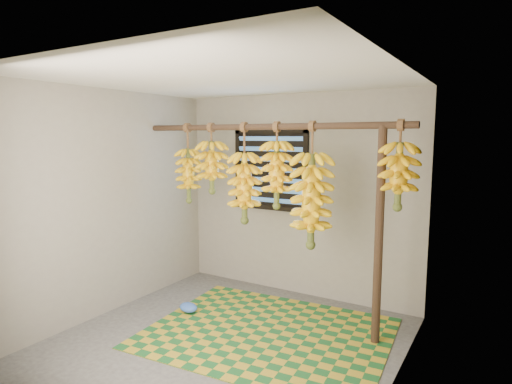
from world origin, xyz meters
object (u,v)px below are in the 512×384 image
Objects in this scene: woven_mat at (268,333)px; banana_bunch_e at (311,201)px; banana_bunch_b at (212,167)px; banana_bunch_d at (277,175)px; support_post at (379,238)px; banana_bunch_c at (244,188)px; banana_bunch_a at (189,175)px; plastic_bag at (188,307)px; banana_bunch_f at (399,176)px.

woven_mat is 1.36m from banana_bunch_e.
woven_mat is at bearing -21.02° from banana_bunch_b.
banana_bunch_b is at bearing 180.00° from banana_bunch_d.
banana_bunch_c reaches higher than support_post.
banana_bunch_c is 0.77m from banana_bunch_e.
banana_bunch_a is 1.15m from banana_bunch_d.
banana_bunch_c is (0.43, -0.00, -0.20)m from banana_bunch_b.
banana_bunch_b reaches higher than woven_mat.
plastic_bag is 0.27× the size of banana_bunch_d.
banana_bunch_b is at bearing 78.40° from plastic_bag.
banana_bunch_a is at bearing 164.30° from woven_mat.
banana_bunch_e is at bearing 0.00° from banana_bunch_c.
plastic_bag is 0.26× the size of banana_bunch_a.
plastic_bag is 0.30× the size of banana_bunch_b.
banana_bunch_a reaches higher than woven_mat.
banana_bunch_e reaches higher than plastic_bag.
plastic_bag is 1.75m from banana_bunch_d.
woven_mat is 2.13× the size of banana_bunch_c.
plastic_bag is at bearing -54.00° from banana_bunch_a.
banana_bunch_c reaches higher than plastic_bag.
banana_bunch_a is 1.54m from banana_bunch_e.
support_post is at bearing 0.00° from banana_bunch_e.
plastic_bag is 1.47m from banana_bunch_a.
woven_mat is 9.78× the size of plastic_bag.
plastic_bag is at bearing -164.24° from banana_bunch_e.
banana_bunch_b is 0.99× the size of banana_bunch_f.
banana_bunch_e is (1.53, 0.00, -0.18)m from banana_bunch_a.
banana_bunch_d is at bearing 180.00° from banana_bunch_f.
support_post is 1.94m from banana_bunch_b.
banana_bunch_c is (-1.43, -0.00, 0.36)m from support_post.
banana_bunch_c is at bearing 144.07° from woven_mat.
banana_bunch_c is at bearing -0.00° from banana_bunch_b.
banana_bunch_b is (0.07, 0.36, 1.51)m from plastic_bag.
banana_bunch_e is at bearing 15.76° from plastic_bag.
banana_bunch_c is 1.59m from banana_bunch_f.
banana_bunch_f is (0.15, 0.00, 0.56)m from support_post.
support_post is at bearing 0.00° from banana_bunch_c.
banana_bunch_b is at bearing 180.00° from banana_bunch_f.
banana_bunch_a is 0.77m from banana_bunch_c.
banana_bunch_d is (-1.05, 0.00, 0.52)m from support_post.
support_post is at bearing 20.19° from woven_mat.
banana_bunch_a and banana_bunch_c have the same top height.
support_post is 1.42m from woven_mat.
support_post is 0.58m from banana_bunch_f.
banana_bunch_d is (0.39, 0.00, 0.16)m from banana_bunch_c.
banana_bunch_b is (-0.91, 0.35, 1.56)m from woven_mat.
banana_bunch_e is 1.57× the size of banana_bunch_f.
banana_bunch_c is (-0.48, 0.35, 1.36)m from woven_mat.
banana_bunch_a and banana_bunch_d have the same top height.
banana_bunch_d is 0.71× the size of banana_bunch_e.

